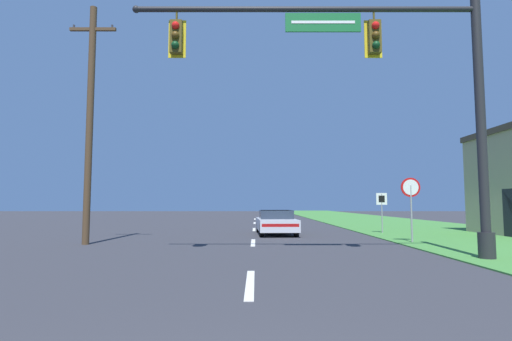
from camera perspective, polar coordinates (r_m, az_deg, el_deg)
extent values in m
cube|color=#428438|center=(33.43, 18.43, -7.10)|extent=(10.00, 110.00, 0.04)
cube|color=silver|center=(7.89, -0.66, -15.84)|extent=(0.16, 2.80, 0.01)
cube|color=silver|center=(15.82, -0.22, -10.27)|extent=(0.16, 2.80, 0.01)
cube|color=silver|center=(23.79, -0.08, -8.42)|extent=(0.16, 2.80, 0.01)
cube|color=silver|center=(31.78, -0.02, -7.50)|extent=(0.16, 2.80, 0.01)
cube|color=silver|center=(39.77, 0.03, -6.95)|extent=(0.16, 2.80, 0.01)
cylinder|color=#232326|center=(12.71, 30.27, -9.23)|extent=(0.44, 0.44, 0.70)
cylinder|color=#232326|center=(12.87, 29.62, 6.31)|extent=(0.26, 0.26, 7.63)
cylinder|color=#232326|center=(12.39, 7.31, 21.89)|extent=(9.72, 0.16, 0.16)
sphere|color=#232326|center=(12.78, -16.58, 21.18)|extent=(0.21, 0.21, 0.21)
cube|color=#196B33|center=(12.28, 9.72, 20.12)|extent=(2.15, 0.06, 0.55)
cube|color=white|center=(12.25, 9.75, 20.18)|extent=(1.81, 0.01, 0.08)
cylinder|color=#4C4214|center=(12.44, -11.08, 20.93)|extent=(0.06, 0.06, 0.35)
cube|color=yellow|center=(12.29, -11.00, 17.93)|extent=(0.50, 0.03, 1.11)
cube|color=#4C4214|center=(12.17, -11.13, 18.17)|extent=(0.34, 0.24, 0.95)
sphere|color=red|center=(12.16, -11.24, 19.66)|extent=(0.22, 0.22, 0.22)
sphere|color=#51380F|center=(12.04, -11.27, 18.42)|extent=(0.22, 0.22, 0.22)
sphere|color=#0F3D19|center=(11.94, -11.29, 17.17)|extent=(0.22, 0.22, 0.22)
cylinder|color=#4C4214|center=(12.69, 16.66, 20.51)|extent=(0.06, 0.06, 0.35)
cube|color=yellow|center=(12.54, 16.55, 17.57)|extent=(0.50, 0.03, 1.11)
cube|color=#4C4214|center=(12.42, 16.74, 17.79)|extent=(0.34, 0.24, 0.95)
sphere|color=red|center=(12.41, 16.90, 19.25)|extent=(0.22, 0.22, 0.22)
sphere|color=#51380F|center=(12.30, 16.93, 18.04)|extent=(0.22, 0.22, 0.22)
sphere|color=#0F3D19|center=(12.19, 16.97, 16.80)|extent=(0.22, 0.22, 0.22)
cylinder|color=black|center=(21.69, 4.84, -7.93)|extent=(0.22, 0.64, 0.64)
cylinder|color=black|center=(21.55, 0.57, -7.96)|extent=(0.22, 0.64, 0.64)
cylinder|color=black|center=(18.76, 5.95, -8.41)|extent=(0.22, 0.64, 0.64)
cylinder|color=black|center=(18.60, 1.02, -8.47)|extent=(0.22, 0.64, 0.64)
cube|color=silver|center=(20.13, 3.07, -7.67)|extent=(2.00, 4.43, 0.55)
cube|color=#283342|center=(20.21, 3.04, -6.28)|extent=(1.68, 1.89, 0.42)
cube|color=silver|center=(20.21, 3.04, -5.77)|extent=(1.64, 1.86, 0.06)
cube|color=#B71414|center=(17.99, 3.70, -7.83)|extent=(1.68, 0.13, 0.14)
cylinder|color=gray|center=(16.78, 21.50, -5.74)|extent=(0.07, 0.07, 2.20)
cylinder|color=red|center=(16.79, 21.40, -2.25)|extent=(0.76, 0.04, 0.76)
cylinder|color=white|center=(16.77, 21.43, -2.24)|extent=(0.61, 0.01, 0.61)
cylinder|color=gray|center=(21.52, 17.73, -5.82)|extent=(0.06, 0.06, 2.00)
cube|color=white|center=(21.51, 17.68, -3.88)|extent=(0.55, 0.04, 0.60)
cube|color=black|center=(21.49, 17.70, -3.88)|extent=(0.31, 0.01, 0.34)
cylinder|color=#4C3823|center=(16.67, -22.48, 6.29)|extent=(0.26, 0.26, 9.23)
cube|color=#4C3823|center=(17.73, -22.08, 18.15)|extent=(1.80, 0.12, 0.12)
cylinder|color=#333338|center=(18.06, -24.39, 18.21)|extent=(0.08, 0.08, 0.12)
cylinder|color=#333338|center=(17.52, -19.67, 18.79)|extent=(0.08, 0.08, 0.12)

